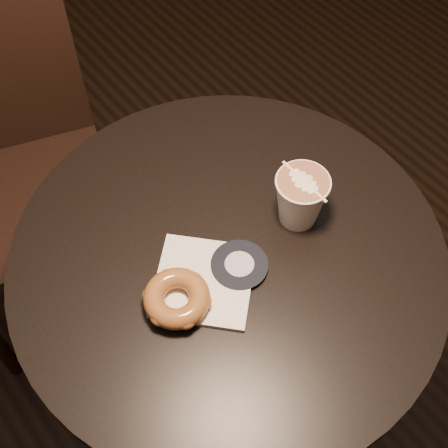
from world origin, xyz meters
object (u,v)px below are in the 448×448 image
object	(u,v)px
pastry_bag	(204,281)
doughnut	(177,298)
latte_cup	(300,199)
cafe_table	(228,309)
chair	(4,141)

from	to	relation	value
pastry_bag	doughnut	bearing A→B (deg)	144.38
pastry_bag	latte_cup	world-z (taller)	latte_cup
latte_cup	doughnut	bearing A→B (deg)	-177.75
doughnut	latte_cup	xyz separation A→B (m)	(0.25, 0.01, 0.02)
cafe_table	chair	world-z (taller)	chair
chair	latte_cup	distance (m)	0.72
pastry_bag	latte_cup	distance (m)	0.20
doughnut	chair	bearing A→B (deg)	92.15
pastry_bag	latte_cup	bearing A→B (deg)	-42.07
cafe_table	latte_cup	world-z (taller)	latte_cup
cafe_table	pastry_bag	xyz separation A→B (m)	(-0.06, -0.02, 0.20)
doughnut	latte_cup	distance (m)	0.25
chair	doughnut	world-z (taller)	chair
chair	doughnut	xyz separation A→B (m)	(0.02, -0.63, 0.21)
chair	pastry_bag	bearing A→B (deg)	-64.37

